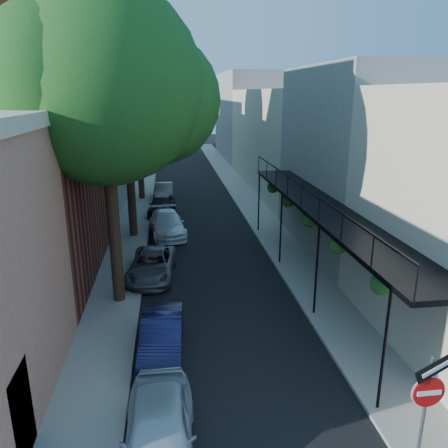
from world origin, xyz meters
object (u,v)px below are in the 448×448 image
object	(u,v)px
parked_car_b	(162,336)
parked_car_d	(167,224)
oak_near	(118,89)
parked_car_f	(164,192)
sign_post	(428,397)
parked_car_c	(152,265)
parked_car_a	(159,432)
oak_far	(142,85)
parked_car_e	(162,205)
oak_mid	(134,107)

from	to	relation	value
parked_car_b	parked_car_d	distance (m)	11.86
oak_near	parked_car_f	world-z (taller)	oak_near
sign_post	parked_car_d	world-z (taller)	sign_post
parked_car_c	parked_car_f	distance (m)	14.42
parked_car_f	oak_near	bearing A→B (deg)	-93.89
parked_car_f	parked_car_d	bearing A→B (deg)	-88.05
parked_car_a	parked_car_c	size ratio (longest dim) A/B	0.97
oak_near	parked_car_c	distance (m)	7.61
oak_near	parked_car_b	size ratio (longest dim) A/B	3.19
parked_car_a	parked_car_d	xyz separation A→B (m)	(0.24, 15.92, -0.03)
parked_car_b	sign_post	bearing A→B (deg)	-42.47
sign_post	oak_far	world-z (taller)	oak_far
parked_car_f	oak_far	bearing A→B (deg)	152.50
sign_post	parked_car_f	distance (m)	26.24
parked_car_b	parked_car_e	distance (m)	16.26
oak_far	oak_near	bearing A→B (deg)	-90.04
parked_car_b	parked_car_c	bearing A→B (deg)	97.12
oak_far	parked_car_d	size ratio (longest dim) A/B	2.70
parked_car_b	parked_car_d	world-z (taller)	parked_car_d
oak_near	oak_mid	bearing A→B (deg)	90.37
oak_mid	parked_car_a	distance (m)	17.28
oak_near	parked_car_c	xyz separation A→B (m)	(0.77, 1.95, -7.31)
oak_mid	parked_car_b	world-z (taller)	oak_mid
oak_far	parked_car_f	xyz separation A→B (m)	(1.21, -0.64, -7.64)
sign_post	parked_car_b	xyz separation A→B (m)	(-5.29, 5.31, -1.45)
parked_car_b	parked_car_c	world-z (taller)	parked_car_b
oak_mid	parked_car_e	world-z (taller)	oak_mid
parked_car_c	parked_car_f	world-z (taller)	parked_car_f
parked_car_d	parked_car_f	size ratio (longest dim) A/B	1.17
parked_car_d	parked_car_e	xyz separation A→B (m)	(-0.36, 4.40, 0.01)
parked_car_a	parked_car_b	bearing A→B (deg)	90.40
parked_car_b	parked_car_c	distance (m)	5.95
oak_far	parked_car_a	bearing A→B (deg)	-87.26
sign_post	parked_car_a	xyz separation A→B (m)	(-5.31, 1.25, -1.36)
oak_mid	parked_car_d	xyz separation A→B (m)	(1.51, -0.08, -6.42)
oak_near	parked_car_a	bearing A→B (deg)	-81.42
sign_post	oak_far	xyz separation A→B (m)	(-6.51, 26.30, 6.22)
parked_car_c	parked_car_e	bearing A→B (deg)	93.85
oak_mid	parked_car_d	bearing A→B (deg)	-3.20
sign_post	oak_mid	bearing A→B (deg)	110.86
oak_mid	oak_far	xyz separation A→B (m)	(0.06, 9.04, 1.20)
parked_car_e	sign_post	bearing A→B (deg)	-68.75
oak_mid	parked_car_d	size ratio (longest dim) A/B	2.32
sign_post	parked_car_d	xyz separation A→B (m)	(-5.07, 17.17, -1.40)
parked_car_c	oak_near	bearing A→B (deg)	-105.80
sign_post	oak_near	distance (m)	12.77
parked_car_d	parked_car_e	size ratio (longest dim) A/B	1.16
oak_near	parked_car_c	world-z (taller)	oak_near
oak_mid	parked_car_e	size ratio (longest dim) A/B	2.68
parked_car_d	oak_far	bearing A→B (deg)	93.12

